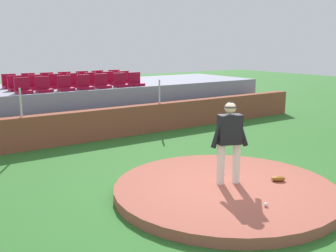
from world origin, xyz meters
name	(u,v)px	position (x,y,z in m)	size (l,w,h in m)	color
ground_plane	(225,194)	(0.00, 0.00, 0.00)	(60.00, 60.00, 0.00)	#2C6726
pitchers_mound	(225,190)	(0.00, 0.00, 0.10)	(4.62, 4.62, 0.20)	#A05142
pitcher	(229,136)	(0.14, 0.06, 1.21)	(0.81, 0.41, 1.75)	silver
baseball	(266,205)	(-0.14, -1.24, 0.24)	(0.07, 0.07, 0.07)	white
fielding_glove	(278,179)	(1.11, -0.45, 0.25)	(0.30, 0.20, 0.11)	brown
brick_barrier	(101,124)	(0.00, 5.99, 0.50)	(17.91, 0.40, 1.00)	brown
fence_post_left	(21,103)	(-2.50, 5.99, 1.42)	(0.06, 0.06, 0.84)	silver
fence_post_right	(159,92)	(2.30, 5.99, 1.42)	(0.06, 0.06, 0.84)	silver
bleacher_platform	(70,105)	(0.00, 8.80, 0.77)	(15.98, 4.12, 1.54)	gray
stadium_chair_0	(23,88)	(-2.08, 7.25, 1.69)	(0.48, 0.44, 0.50)	maroon
stadium_chair_1	(44,87)	(-1.42, 7.26, 1.69)	(0.48, 0.44, 0.50)	maroon
stadium_chair_2	(65,86)	(-0.69, 7.26, 1.69)	(0.48, 0.44, 0.50)	maroon
stadium_chair_3	(84,85)	(-0.01, 7.24, 1.69)	(0.48, 0.44, 0.50)	maroon
stadium_chair_4	(102,84)	(0.69, 7.28, 1.69)	(0.48, 0.44, 0.50)	maroon
stadium_chair_5	(121,82)	(1.43, 7.27, 1.69)	(0.48, 0.44, 0.50)	maroon
stadium_chair_6	(136,81)	(2.07, 7.28, 1.69)	(0.48, 0.44, 0.50)	maroon
stadium_chair_7	(16,86)	(-2.08, 8.15, 1.69)	(0.48, 0.44, 0.50)	maroon
stadium_chair_8	(37,85)	(-1.38, 8.16, 1.69)	(0.48, 0.44, 0.50)	maroon
stadium_chair_9	(56,84)	(-0.70, 8.18, 1.69)	(0.48, 0.44, 0.50)	maroon
stadium_chair_10	(74,83)	(-0.03, 8.16, 1.69)	(0.48, 0.44, 0.50)	maroon
stadium_chair_11	(92,82)	(0.70, 8.18, 1.69)	(0.48, 0.44, 0.50)	maroon
stadium_chair_12	(109,81)	(1.38, 8.16, 1.69)	(0.48, 0.44, 0.50)	maroon
stadium_chair_13	(124,80)	(2.08, 8.19, 1.69)	(0.48, 0.44, 0.50)	maroon
stadium_chair_14	(10,84)	(-2.07, 9.06, 1.69)	(0.48, 0.44, 0.50)	maroon
stadium_chair_15	(29,83)	(-1.38, 9.09, 1.69)	(0.48, 0.44, 0.50)	maroon
stadium_chair_16	(48,82)	(-0.71, 9.03, 1.69)	(0.48, 0.44, 0.50)	maroon
stadium_chair_17	(66,81)	(-0.02, 9.06, 1.69)	(0.48, 0.44, 0.50)	maroon
stadium_chair_18	(83,80)	(0.70, 9.04, 1.69)	(0.48, 0.44, 0.50)	maroon
stadium_chair_19	(99,79)	(1.38, 9.08, 1.69)	(0.48, 0.44, 0.50)	maroon
stadium_chair_20	(115,78)	(2.12, 9.07, 1.69)	(0.48, 0.44, 0.50)	maroon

